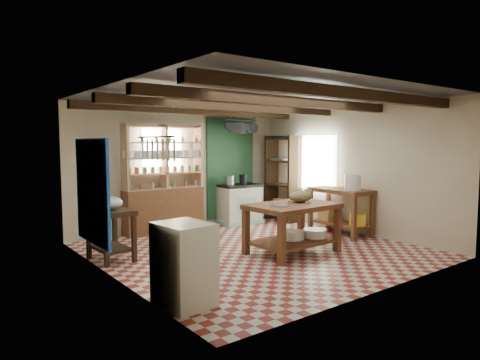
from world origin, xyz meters
TOP-DOWN VIEW (x-y plane):
  - floor at (0.00, 0.00)m, footprint 5.00×5.00m
  - ceiling at (0.00, 0.00)m, footprint 5.00×5.00m
  - wall_back at (0.00, 2.50)m, footprint 5.00×0.04m
  - wall_front at (0.00, -2.50)m, footprint 5.00×0.04m
  - wall_left at (-2.50, 0.00)m, footprint 0.04×5.00m
  - wall_right at (2.50, 0.00)m, footprint 0.04×5.00m
  - ceiling_beams at (0.00, 0.00)m, footprint 5.00×3.80m
  - blue_wall_patch at (-2.47, 0.90)m, footprint 0.04×1.40m
  - green_wall_patch at (1.25, 2.47)m, footprint 1.30×0.04m
  - window_back at (-0.50, 2.48)m, footprint 0.90×0.02m
  - window_right at (2.48, 1.00)m, footprint 0.02×1.30m
  - utensil_rail at (-2.44, -1.20)m, footprint 0.06×0.90m
  - pot_rack at (1.25, 2.05)m, footprint 0.86×0.12m
  - shelving_unit at (-0.55, 2.31)m, footprint 1.70×0.34m
  - tall_rack at (2.28, 1.80)m, footprint 0.40×0.86m
  - work_table at (0.36, -0.51)m, footprint 1.49×1.02m
  - stove at (1.27, 2.15)m, footprint 0.96×0.69m
  - prep_table at (-2.20, 0.90)m, footprint 0.59×0.82m
  - white_cabinet at (-2.22, -1.43)m, footprint 0.57×0.67m
  - right_counter at (2.18, -0.01)m, footprint 0.71×1.31m
  - cat at (0.61, -0.45)m, footprint 0.49×0.41m
  - steel_tray at (0.02, -0.57)m, footprint 0.31×0.31m
  - basin_large at (0.41, -0.46)m, footprint 0.42×0.42m
  - basin_small at (0.82, -0.59)m, footprint 0.41×0.41m
  - kettle_left at (1.02, 2.17)m, footprint 0.19×0.19m
  - kettle_right at (1.37, 2.14)m, footprint 0.19×0.19m
  - enamel_bowl at (-2.20, 0.90)m, footprint 0.41×0.41m
  - white_bucket at (2.11, -0.36)m, footprint 0.33×0.33m
  - wicker_basket at (2.20, 0.29)m, footprint 0.38×0.31m
  - yellow_tub at (2.16, -0.46)m, footprint 0.33×0.33m

SIDE VIEW (x-z plane):
  - floor at x=0.00m, z-range -0.02..0.00m
  - basin_small at x=0.82m, z-range 0.22..0.36m
  - basin_large at x=0.41m, z-range 0.22..0.36m
  - yellow_tub at x=2.16m, z-range 0.24..0.47m
  - wicker_basket at x=2.20m, z-range 0.24..0.50m
  - prep_table at x=-2.20m, z-range 0.00..0.80m
  - work_table at x=0.36m, z-range 0.00..0.83m
  - stove at x=1.27m, z-range 0.00..0.89m
  - right_counter at x=2.18m, z-range 0.00..0.92m
  - white_cabinet at x=-2.22m, z-range 0.00..0.94m
  - steel_tray at x=0.02m, z-range 0.83..0.84m
  - enamel_bowl at x=-2.20m, z-range 0.80..1.00m
  - cat at x=0.61m, z-range 0.83..1.02m
  - kettle_left at x=1.02m, z-range 0.89..1.10m
  - tall_rack at x=2.28m, z-range 0.00..2.00m
  - kettle_right at x=1.37m, z-range 0.89..1.11m
  - white_bucket at x=2.11m, z-range 0.92..1.23m
  - blue_wall_patch at x=-2.47m, z-range 0.30..1.90m
  - shelving_unit at x=-0.55m, z-range 0.00..2.20m
  - green_wall_patch at x=1.25m, z-range 0.10..2.40m
  - wall_back at x=0.00m, z-range 0.00..2.60m
  - wall_front at x=0.00m, z-range 0.00..2.60m
  - wall_left at x=-2.50m, z-range 0.00..2.60m
  - wall_right at x=2.50m, z-range 0.00..2.60m
  - window_right at x=2.48m, z-range 0.80..2.00m
  - window_back at x=-0.50m, z-range 1.30..2.10m
  - utensil_rail at x=-2.44m, z-range 1.64..1.92m
  - pot_rack at x=1.25m, z-range 2.00..2.36m
  - ceiling_beams at x=0.00m, z-range 2.40..2.56m
  - ceiling at x=0.00m, z-range 2.59..2.61m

